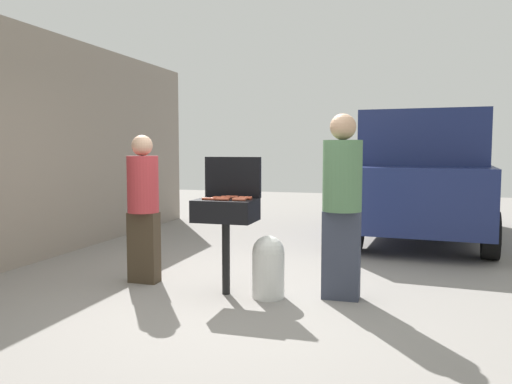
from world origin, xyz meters
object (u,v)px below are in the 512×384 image
(bbq_grill, at_px, (226,214))
(hot_dog_10, at_px, (239,200))
(hot_dog_4, at_px, (224,198))
(person_right, at_px, (342,199))
(hot_dog_11, at_px, (208,199))
(parked_minivan, at_px, (426,176))
(hot_dog_9, at_px, (246,198))
(hot_dog_7, at_px, (219,198))
(hot_dog_3, at_px, (217,199))
(hot_dog_2, at_px, (245,198))
(propane_tank, at_px, (268,265))
(hot_dog_5, at_px, (222,199))
(hot_dog_1, at_px, (232,197))
(hot_dog_6, at_px, (228,197))
(hot_dog_8, at_px, (245,198))
(hot_dog_0, at_px, (240,199))
(person_left, at_px, (143,203))

(bbq_grill, distance_m, hot_dog_10, 0.27)
(hot_dog_4, distance_m, person_right, 1.16)
(hot_dog_11, bearing_deg, parked_minivan, 62.80)
(hot_dog_4, relative_size, hot_dog_9, 1.00)
(hot_dog_7, distance_m, hot_dog_11, 0.16)
(hot_dog_3, bearing_deg, hot_dog_7, 99.87)
(hot_dog_2, height_order, propane_tank, hot_dog_2)
(hot_dog_5, bearing_deg, parked_minivan, 64.40)
(hot_dog_3, bearing_deg, parked_minivan, 63.43)
(hot_dog_7, xyz_separation_m, person_right, (1.21, 0.15, 0.00))
(hot_dog_1, xyz_separation_m, hot_dog_10, (0.16, -0.26, 0.00))
(hot_dog_4, xyz_separation_m, hot_dog_5, (0.02, -0.10, 0.00))
(hot_dog_5, bearing_deg, propane_tank, 16.86)
(hot_dog_5, relative_size, person_right, 0.07)
(hot_dog_2, xyz_separation_m, propane_tank, (0.26, -0.07, -0.65))
(bbq_grill, bearing_deg, hot_dog_6, 98.12)
(hot_dog_8, relative_size, hot_dog_11, 1.00)
(hot_dog_4, distance_m, hot_dog_7, 0.08)
(hot_dog_11, bearing_deg, hot_dog_0, 20.33)
(hot_dog_10, bearing_deg, bbq_grill, 146.14)
(hot_dog_10, bearing_deg, hot_dog_8, 83.44)
(parked_minivan, bearing_deg, hot_dog_11, 67.17)
(hot_dog_0, distance_m, hot_dog_3, 0.23)
(hot_dog_0, bearing_deg, hot_dog_2, 73.48)
(hot_dog_0, xyz_separation_m, hot_dog_1, (-0.14, 0.16, 0.00))
(bbq_grill, relative_size, hot_dog_10, 7.41)
(bbq_grill, bearing_deg, hot_dog_7, 165.73)
(bbq_grill, xyz_separation_m, hot_dog_10, (0.18, -0.12, 0.16))
(hot_dog_11, bearing_deg, hot_dog_1, 59.51)
(hot_dog_5, bearing_deg, hot_dog_0, 36.55)
(hot_dog_11, height_order, propane_tank, hot_dog_11)
(bbq_grill, relative_size, hot_dog_7, 7.41)
(hot_dog_6, xyz_separation_m, parked_minivan, (2.04, 3.96, 0.05))
(hot_dog_8, relative_size, person_right, 0.07)
(hot_dog_1, bearing_deg, hot_dog_7, -129.37)
(hot_dog_5, bearing_deg, hot_dog_3, 149.89)
(person_right, bearing_deg, hot_dog_2, -2.00)
(hot_dog_2, relative_size, propane_tank, 0.21)
(hot_dog_6, distance_m, parked_minivan, 4.46)
(hot_dog_1, distance_m, hot_dog_2, 0.18)
(hot_dog_8, relative_size, hot_dog_9, 1.00)
(hot_dog_9, distance_m, hot_dog_11, 0.39)
(hot_dog_2, height_order, hot_dog_10, same)
(person_left, height_order, person_right, person_right)
(hot_dog_5, xyz_separation_m, hot_dog_7, (-0.09, 0.15, 0.00))
(hot_dog_0, distance_m, hot_dog_10, 0.10)
(hot_dog_8, bearing_deg, hot_dog_6, 160.46)
(hot_dog_2, bearing_deg, hot_dog_11, -148.40)
(hot_dog_8, bearing_deg, hot_dog_9, 103.67)
(hot_dog_10, distance_m, hot_dog_11, 0.31)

